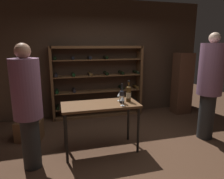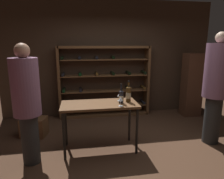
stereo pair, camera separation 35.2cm
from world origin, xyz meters
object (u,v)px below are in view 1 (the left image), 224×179
at_px(wine_crate, 29,130).
at_px(wine_bottle_amber_reserve, 129,94).
at_px(person_guest_blue_shirt, 27,102).
at_px(person_guest_plum_blouse, 210,82).
at_px(wine_rack, 98,82).
at_px(tasting_table, 100,109).
at_px(display_cabinet, 182,83).
at_px(wine_glass_stemmed_center, 122,99).
at_px(wine_bottle_gold_foil, 122,96).
at_px(wine_glass_stemmed_right, 119,95).

distance_m(wine_crate, wine_bottle_amber_reserve, 2.08).
bearing_deg(person_guest_blue_shirt, person_guest_plum_blouse, 160.70).
distance_m(wine_rack, tasting_table, 1.78).
height_order(wine_crate, wine_bottle_amber_reserve, wine_bottle_amber_reserve).
height_order(wine_rack, tasting_table, wine_rack).
relative_size(wine_rack, person_guest_plum_blouse, 1.13).
distance_m(person_guest_plum_blouse, display_cabinet, 1.57).
height_order(display_cabinet, wine_glass_stemmed_center, display_cabinet).
height_order(person_guest_plum_blouse, display_cabinet, person_guest_plum_blouse).
relative_size(person_guest_plum_blouse, wine_bottle_gold_foil, 6.08).
height_order(wine_rack, wine_glass_stemmed_center, wine_rack).
xyz_separation_m(wine_rack, display_cabinet, (2.23, -0.34, -0.08)).
bearing_deg(tasting_table, wine_rack, 80.08).
height_order(person_guest_plum_blouse, wine_glass_stemmed_center, person_guest_plum_blouse).
height_order(person_guest_plum_blouse, wine_bottle_amber_reserve, person_guest_plum_blouse).
distance_m(wine_rack, person_guest_blue_shirt, 2.43).
height_order(wine_rack, person_guest_blue_shirt, person_guest_blue_shirt).
xyz_separation_m(wine_crate, wine_glass_stemmed_center, (1.58, -0.97, 0.77)).
height_order(person_guest_plum_blouse, wine_glass_stemmed_right, person_guest_plum_blouse).
bearing_deg(person_guest_plum_blouse, wine_rack, -108.78).
height_order(person_guest_blue_shirt, wine_bottle_amber_reserve, person_guest_blue_shirt).
bearing_deg(wine_rack, wine_crate, -147.69).
relative_size(wine_rack, wine_glass_stemmed_right, 15.41).
relative_size(wine_crate, wine_glass_stemmed_right, 3.21).
relative_size(wine_rack, display_cabinet, 1.43).
height_order(person_guest_plum_blouse, wine_bottle_gold_foil, person_guest_plum_blouse).
xyz_separation_m(tasting_table, person_guest_plum_blouse, (2.11, -0.07, 0.38)).
xyz_separation_m(tasting_table, wine_crate, (-1.26, 0.76, -0.56)).
relative_size(wine_crate, display_cabinet, 0.30).
bearing_deg(wine_bottle_gold_foil, wine_glass_stemmed_center, -105.04).
bearing_deg(wine_rack, wine_glass_stemmed_center, -89.57).
xyz_separation_m(display_cabinet, wine_bottle_gold_foil, (-2.17, -1.45, 0.16)).
height_order(person_guest_blue_shirt, wine_bottle_gold_foil, person_guest_blue_shirt).
xyz_separation_m(wine_rack, wine_bottle_amber_reserve, (0.20, -1.74, 0.10)).
bearing_deg(wine_bottle_amber_reserve, wine_bottle_gold_foil, -159.58).
bearing_deg(wine_bottle_amber_reserve, display_cabinet, 34.55).
xyz_separation_m(wine_glass_stemmed_right, wine_glass_stemmed_center, (-0.04, -0.30, 0.01)).
height_order(wine_rack, person_guest_plum_blouse, person_guest_plum_blouse).
height_order(tasting_table, person_guest_blue_shirt, person_guest_blue_shirt).
bearing_deg(person_guest_blue_shirt, display_cabinet, -177.91).
relative_size(display_cabinet, wine_glass_stemmed_right, 10.79).
height_order(tasting_table, display_cabinet, display_cabinet).
bearing_deg(wine_rack, person_guest_blue_shirt, -125.62).
xyz_separation_m(person_guest_blue_shirt, wine_crate, (-0.15, 0.98, -0.83)).
bearing_deg(wine_crate, person_guest_plum_blouse, -13.88).
relative_size(display_cabinet, wine_bottle_amber_reserve, 4.33).
bearing_deg(person_guest_plum_blouse, wine_bottle_gold_foil, -64.28).
bearing_deg(wine_bottle_amber_reserve, wine_rack, 96.45).
relative_size(tasting_table, wine_bottle_gold_foil, 3.85).
xyz_separation_m(person_guest_blue_shirt, person_guest_plum_blouse, (3.21, 0.15, 0.11)).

